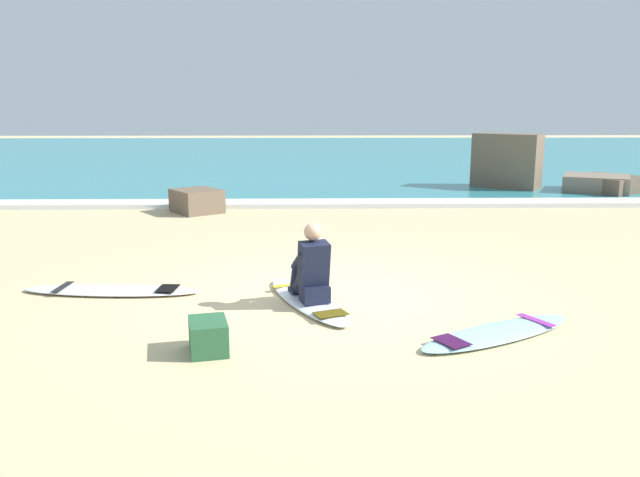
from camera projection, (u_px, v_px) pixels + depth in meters
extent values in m
plane|color=#CCB584|center=(336.00, 297.00, 8.14)|extent=(80.00, 80.00, 0.00)
cube|color=teal|center=(314.00, 156.00, 28.64)|extent=(80.00, 28.00, 0.10)
cube|color=white|center=(322.00, 204.00, 15.24)|extent=(80.00, 0.90, 0.11)
ellipsoid|color=silver|center=(308.00, 300.00, 7.89)|extent=(1.29, 2.16, 0.07)
cube|color=gold|center=(290.00, 285.00, 8.41)|extent=(0.48, 0.27, 0.01)
cube|color=#4C400C|center=(331.00, 313.00, 7.27)|extent=(0.43, 0.36, 0.01)
cube|color=black|center=(315.00, 294.00, 7.66)|extent=(0.38, 0.35, 0.20)
cylinder|color=black|center=(302.00, 278.00, 7.77)|extent=(0.27, 0.43, 0.43)
cylinder|color=black|center=(296.00, 277.00, 7.96)|extent=(0.19, 0.28, 0.42)
cube|color=black|center=(294.00, 290.00, 8.07)|extent=(0.16, 0.24, 0.05)
cylinder|color=black|center=(318.00, 277.00, 7.84)|extent=(0.27, 0.43, 0.43)
cylinder|color=black|center=(313.00, 275.00, 8.04)|extent=(0.19, 0.28, 0.42)
cube|color=black|center=(312.00, 288.00, 8.14)|extent=(0.16, 0.24, 0.05)
cube|color=black|center=(314.00, 264.00, 7.63)|extent=(0.41, 0.38, 0.57)
sphere|color=tan|center=(313.00, 232.00, 7.57)|extent=(0.21, 0.21, 0.21)
cylinder|color=black|center=(299.00, 260.00, 7.72)|extent=(0.21, 0.40, 0.31)
cylinder|color=black|center=(321.00, 259.00, 7.81)|extent=(0.21, 0.40, 0.31)
ellipsoid|color=silver|center=(112.00, 290.00, 8.30)|extent=(2.32, 0.69, 0.07)
cube|color=black|center=(63.00, 287.00, 8.33)|extent=(0.14, 0.48, 0.01)
cube|color=black|center=(168.00, 288.00, 8.25)|extent=(0.27, 0.38, 0.01)
ellipsoid|color=#9ED1E5|center=(498.00, 333.00, 6.77)|extent=(2.04, 1.47, 0.07)
cube|color=purple|center=(536.00, 320.00, 7.05)|extent=(0.32, 0.47, 0.01)
cube|color=#351037|center=(451.00, 341.00, 6.43)|extent=(0.39, 0.44, 0.01)
cube|color=brown|center=(506.00, 163.00, 17.61)|extent=(1.86, 1.63, 1.57)
cube|color=#756656|center=(596.00, 185.00, 17.01)|extent=(2.06, 2.00, 0.52)
cube|color=brown|center=(607.00, 185.00, 16.98)|extent=(2.11, 2.11, 0.51)
cube|color=brown|center=(197.00, 201.00, 14.30)|extent=(1.31, 1.33, 0.52)
cube|color=#285B38|center=(208.00, 336.00, 6.32)|extent=(0.46, 0.55, 0.32)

